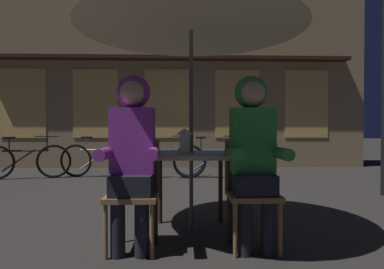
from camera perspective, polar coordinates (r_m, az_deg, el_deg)
The scene contains 13 objects.
ground_plane at distance 3.16m, azimuth -0.12°, elevation -16.79°, with size 60.00×60.00×0.00m, color #2D2B28.
cafe_table at distance 3.02m, azimuth -0.12°, elevation -5.19°, with size 0.72×0.72×0.74m.
patio_umbrella at distance 3.20m, azimuth -0.12°, elevation 20.99°, with size 2.10×2.10×2.31m.
lantern at distance 2.92m, azimuth -1.31°, elevation -1.03°, with size 0.11×0.11×0.23m.
chair_left at distance 2.71m, azimuth -10.22°, elevation -9.12°, with size 0.40×0.40×0.87m.
chair_right at distance 2.74m, azimuth 10.34°, elevation -9.00°, with size 0.40×0.40×0.87m.
person_left_hooded at distance 2.61m, azimuth -10.43°, elevation -1.60°, with size 0.45×0.56×1.40m.
person_right_hooded at distance 2.64m, azimuth 10.62°, elevation -1.57°, with size 0.45×0.56×1.40m.
shopfront_building at distance 8.67m, azimuth -4.36°, elevation 15.14°, with size 10.00×0.93×6.20m.
bicycle_nearest at distance 7.07m, azimuth -27.23°, elevation -4.15°, with size 1.66×0.37×0.84m.
bicycle_second at distance 6.75m, azimuth -15.80°, elevation -4.32°, with size 1.68×0.24×0.84m.
bicycle_third at distance 6.45m, azimuth -5.01°, elevation -4.53°, with size 1.67×0.31×0.84m.
bicycle_fourth at distance 6.40m, azimuth 4.12°, elevation -4.57°, with size 1.68×0.08×0.84m.
Camera 1 is at (-0.09, -3.00, 0.96)m, focal length 30.36 mm.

